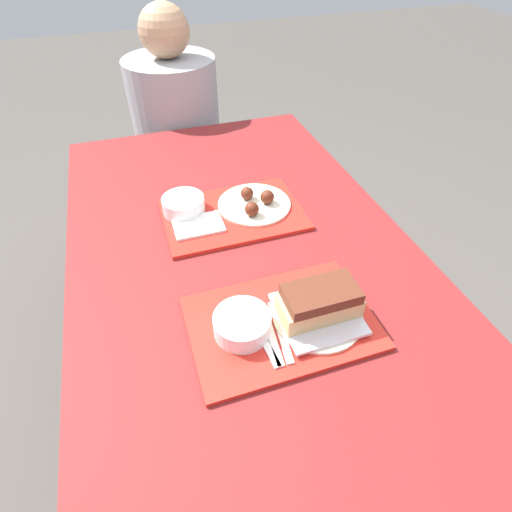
% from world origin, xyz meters
% --- Properties ---
extents(ground_plane, '(12.00, 12.00, 0.00)m').
position_xyz_m(ground_plane, '(0.00, 0.00, 0.00)').
color(ground_plane, '#4C4742').
extents(picnic_table, '(0.94, 1.72, 0.76)m').
position_xyz_m(picnic_table, '(0.00, 0.00, 0.67)').
color(picnic_table, maroon).
rests_on(picnic_table, ground_plane).
extents(picnic_bench_far, '(0.89, 0.28, 0.46)m').
position_xyz_m(picnic_bench_far, '(0.00, 1.08, 0.39)').
color(picnic_bench_far, maroon).
rests_on(picnic_bench_far, ground_plane).
extents(tray_near, '(0.42, 0.29, 0.01)m').
position_xyz_m(tray_near, '(0.01, -0.22, 0.77)').
color(tray_near, red).
rests_on(tray_near, picnic_table).
extents(tray_far, '(0.42, 0.29, 0.01)m').
position_xyz_m(tray_far, '(0.01, 0.21, 0.77)').
color(tray_far, red).
rests_on(tray_far, picnic_table).
extents(bowl_coleslaw_near, '(0.13, 0.13, 0.05)m').
position_xyz_m(bowl_coleslaw_near, '(-0.09, -0.22, 0.80)').
color(bowl_coleslaw_near, white).
rests_on(bowl_coleslaw_near, tray_near).
extents(brisket_sandwich_plate, '(0.21, 0.21, 0.09)m').
position_xyz_m(brisket_sandwich_plate, '(0.09, -0.24, 0.81)').
color(brisket_sandwich_plate, beige).
rests_on(brisket_sandwich_plate, tray_near).
extents(plastic_fork_near, '(0.03, 0.17, 0.00)m').
position_xyz_m(plastic_fork_near, '(-0.03, -0.25, 0.78)').
color(plastic_fork_near, white).
rests_on(plastic_fork_near, tray_near).
extents(plastic_knife_near, '(0.03, 0.17, 0.00)m').
position_xyz_m(plastic_knife_near, '(-0.01, -0.25, 0.78)').
color(plastic_knife_near, white).
rests_on(plastic_knife_near, tray_near).
extents(plastic_spoon_near, '(0.03, 0.17, 0.00)m').
position_xyz_m(plastic_spoon_near, '(-0.05, -0.25, 0.78)').
color(plastic_spoon_near, white).
rests_on(plastic_spoon_near, tray_near).
extents(condiment_packet, '(0.04, 0.03, 0.01)m').
position_xyz_m(condiment_packet, '(0.04, -0.16, 0.78)').
color(condiment_packet, '#A59E93').
rests_on(condiment_packet, tray_near).
extents(bowl_coleslaw_far, '(0.13, 0.13, 0.05)m').
position_xyz_m(bowl_coleslaw_far, '(-0.12, 0.27, 0.80)').
color(bowl_coleslaw_far, white).
rests_on(bowl_coleslaw_far, tray_far).
extents(wings_plate_far, '(0.22, 0.22, 0.05)m').
position_xyz_m(wings_plate_far, '(0.09, 0.22, 0.79)').
color(wings_plate_far, beige).
rests_on(wings_plate_far, tray_far).
extents(napkin_far, '(0.14, 0.10, 0.01)m').
position_xyz_m(napkin_far, '(-0.10, 0.18, 0.78)').
color(napkin_far, white).
rests_on(napkin_far, tray_far).
extents(person_seated_across, '(0.40, 0.40, 0.72)m').
position_xyz_m(person_seated_across, '(-0.02, 1.08, 0.75)').
color(person_seated_across, '#9E9EA3').
rests_on(person_seated_across, picnic_bench_far).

